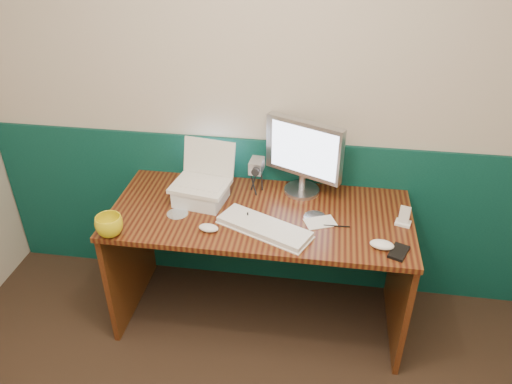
% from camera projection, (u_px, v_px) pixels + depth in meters
% --- Properties ---
extents(back_wall, '(3.50, 0.04, 2.50)m').
position_uv_depth(back_wall, '(277.00, 99.00, 2.69)').
color(back_wall, '#BEB2A1').
rests_on(back_wall, ground).
extents(wainscot, '(3.48, 0.02, 1.00)m').
position_uv_depth(wainscot, '(274.00, 214.00, 3.08)').
color(wainscot, '#073230').
rests_on(wainscot, ground).
extents(desk, '(1.60, 0.70, 0.75)m').
position_uv_depth(desk, '(260.00, 267.00, 2.85)').
color(desk, '#361009').
rests_on(desk, ground).
extents(laptop_riser, '(0.29, 0.25, 0.09)m').
position_uv_depth(laptop_riser, '(201.00, 194.00, 2.72)').
color(laptop_riser, silver).
rests_on(laptop_riser, desk).
extents(laptop, '(0.33, 0.27, 0.25)m').
position_uv_depth(laptop, '(199.00, 168.00, 2.63)').
color(laptop, silver).
rests_on(laptop, laptop_riser).
extents(monitor, '(0.46, 0.30, 0.45)m').
position_uv_depth(monitor, '(304.00, 156.00, 2.71)').
color(monitor, '#AFAEB3').
rests_on(monitor, desk).
extents(keyboard, '(0.50, 0.35, 0.03)m').
position_uv_depth(keyboard, '(264.00, 228.00, 2.51)').
color(keyboard, white).
rests_on(keyboard, desk).
extents(mouse_right, '(0.13, 0.09, 0.04)m').
position_uv_depth(mouse_right, '(382.00, 245.00, 2.38)').
color(mouse_right, white).
rests_on(mouse_right, desk).
extents(mouse_left, '(0.11, 0.07, 0.03)m').
position_uv_depth(mouse_left, '(209.00, 228.00, 2.50)').
color(mouse_left, silver).
rests_on(mouse_left, desk).
extents(mug, '(0.16, 0.16, 0.11)m').
position_uv_depth(mug, '(109.00, 226.00, 2.46)').
color(mug, gold).
rests_on(mug, desk).
extents(camcorder, '(0.10, 0.13, 0.19)m').
position_uv_depth(camcorder, '(257.00, 177.00, 2.78)').
color(camcorder, '#B1B0B5').
rests_on(camcorder, desk).
extents(cd_spindle, '(0.11, 0.11, 0.02)m').
position_uv_depth(cd_spindle, '(248.00, 219.00, 2.58)').
color(cd_spindle, silver).
rests_on(cd_spindle, desk).
extents(cd_loose_a, '(0.11, 0.11, 0.00)m').
position_uv_depth(cd_loose_a, '(177.00, 214.00, 2.64)').
color(cd_loose_a, silver).
rests_on(cd_loose_a, desk).
extents(cd_loose_b, '(0.12, 0.12, 0.00)m').
position_uv_depth(cd_loose_b, '(315.00, 217.00, 2.62)').
color(cd_loose_b, '#B4B8C4').
rests_on(cd_loose_b, desk).
extents(pen, '(0.13, 0.01, 0.01)m').
position_uv_depth(pen, '(337.00, 226.00, 2.54)').
color(pen, black).
rests_on(pen, desk).
extents(papers, '(0.18, 0.16, 0.00)m').
position_uv_depth(papers, '(320.00, 222.00, 2.57)').
color(papers, silver).
rests_on(papers, desk).
extents(dock, '(0.09, 0.08, 0.01)m').
position_uv_depth(dock, '(403.00, 223.00, 2.56)').
color(dock, white).
rests_on(dock, desk).
extents(music_player, '(0.06, 0.04, 0.09)m').
position_uv_depth(music_player, '(405.00, 215.00, 2.53)').
color(music_player, silver).
rests_on(music_player, dock).
extents(pda, '(0.11, 0.14, 0.01)m').
position_uv_depth(pda, '(399.00, 252.00, 2.36)').
color(pda, black).
rests_on(pda, desk).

